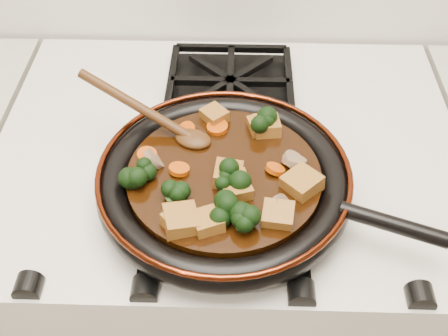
{
  "coord_description": "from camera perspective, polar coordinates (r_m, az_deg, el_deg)",
  "views": [
    {
      "loc": [
        0.01,
        1.02,
        1.53
      ],
      "look_at": [
        -0.0,
        1.57,
        0.97
      ],
      "focal_mm": 45.0,
      "sensor_mm": 36.0,
      "label": 1
    }
  ],
  "objects": [
    {
      "name": "tofu_cube_7",
      "position": [
        0.72,
        -4.39,
        -5.32
      ],
      "size": [
        0.05,
        0.06,
        0.03
      ],
      "primitive_type": "cube",
      "rotation": [
        -0.02,
        0.1,
        0.26
      ],
      "color": "#925F21",
      "rests_on": "braising_sauce"
    },
    {
      "name": "burner_grate_back",
      "position": [
        1.01,
        0.63,
        8.4
      ],
      "size": [
        0.23,
        0.23,
        0.03
      ],
      "primitive_type": null,
      "color": "black",
      "rests_on": "stove"
    },
    {
      "name": "tofu_cube_3",
      "position": [
        0.87,
        -0.98,
        5.32
      ],
      "size": [
        0.05,
        0.05,
        0.02
      ],
      "primitive_type": "cube",
      "rotation": [
        -0.03,
        0.05,
        2.26
      ],
      "color": "#925F21",
      "rests_on": "braising_sauce"
    },
    {
      "name": "broccoli_floret_3",
      "position": [
        0.78,
        -8.52,
        -0.71
      ],
      "size": [
        0.07,
        0.07,
        0.06
      ],
      "primitive_type": null,
      "rotation": [
        0.0,
        0.18,
        0.13
      ],
      "color": "black",
      "rests_on": "braising_sauce"
    },
    {
      "name": "broccoli_floret_2",
      "position": [
        0.76,
        0.73,
        -1.28
      ],
      "size": [
        0.09,
        0.09,
        0.07
      ],
      "primitive_type": null,
      "rotation": [
        0.22,
        -0.12,
        2.4
      ],
      "color": "black",
      "rests_on": "braising_sauce"
    },
    {
      "name": "mushroom_slice_3",
      "position": [
        0.74,
        5.94,
        -3.88
      ],
      "size": [
        0.03,
        0.04,
        0.03
      ],
      "primitive_type": "cylinder",
      "rotation": [
        0.83,
        0.0,
        1.45
      ],
      "color": "#7E6449",
      "rests_on": "braising_sauce"
    },
    {
      "name": "braising_sauce",
      "position": [
        0.79,
        -0.0,
        -1.06
      ],
      "size": [
        0.27,
        0.27,
        0.02
      ],
      "primitive_type": "cylinder",
      "color": "black",
      "rests_on": "skillet"
    },
    {
      "name": "tofu_cube_2",
      "position": [
        0.85,
        4.38,
        4.28
      ],
      "size": [
        0.04,
        0.05,
        0.03
      ],
      "primitive_type": "cube",
      "rotation": [
        -0.11,
        -0.02,
        0.13
      ],
      "color": "#925F21",
      "rests_on": "braising_sauce"
    },
    {
      "name": "tofu_cube_0",
      "position": [
        0.76,
        1.11,
        -1.56
      ],
      "size": [
        0.05,
        0.05,
        0.03
      ],
      "primitive_type": "cube",
      "rotation": [
        0.08,
        0.11,
        0.29
      ],
      "color": "#925F21",
      "rests_on": "braising_sauce"
    },
    {
      "name": "mushroom_slice_2",
      "position": [
        0.8,
        -7.08,
        0.89
      ],
      "size": [
        0.04,
        0.04,
        0.03
      ],
      "primitive_type": "cylinder",
      "rotation": [
        0.94,
        0.0,
        2.05
      ],
      "color": "#7E6449",
      "rests_on": "braising_sauce"
    },
    {
      "name": "broccoli_floret_0",
      "position": [
        0.73,
        0.54,
        -4.37
      ],
      "size": [
        0.07,
        0.07,
        0.08
      ],
      "primitive_type": null,
      "rotation": [
        -0.2,
        0.24,
        3.1
      ],
      "color": "black",
      "rests_on": "braising_sauce"
    },
    {
      "name": "tofu_cube_5",
      "position": [
        0.73,
        5.51,
        -4.81
      ],
      "size": [
        0.05,
        0.04,
        0.03
      ],
      "primitive_type": "cube",
      "rotation": [
        -0.11,
        0.02,
        3.0
      ],
      "color": "#925F21",
      "rests_on": "braising_sauce"
    },
    {
      "name": "broccoli_floret_5",
      "position": [
        0.85,
        4.05,
        4.46
      ],
      "size": [
        0.09,
        0.09,
        0.06
      ],
      "primitive_type": null,
      "rotation": [
        0.01,
        -0.07,
        0.66
      ],
      "color": "black",
      "rests_on": "braising_sauce"
    },
    {
      "name": "carrot_coin_4",
      "position": [
        0.85,
        -0.67,
        4.16
      ],
      "size": [
        0.03,
        0.03,
        0.01
      ],
      "primitive_type": "cylinder",
      "rotation": [
        0.03,
        -0.08,
        0.0
      ],
      "color": "#BD4305",
      "rests_on": "braising_sauce"
    },
    {
      "name": "mushroom_slice_0",
      "position": [
        0.8,
        7.13,
        0.77
      ],
      "size": [
        0.04,
        0.04,
        0.02
      ],
      "primitive_type": "cylinder",
      "rotation": [
        0.52,
        0.0,
        1.72
      ],
      "color": "#7E6449",
      "rests_on": "braising_sauce"
    },
    {
      "name": "tofu_cube_6",
      "position": [
        0.77,
        7.92,
        -1.55
      ],
      "size": [
        0.06,
        0.06,
        0.03
      ],
      "primitive_type": "cube",
      "rotation": [
        -0.05,
        0.06,
        2.31
      ],
      "color": "#925F21",
      "rests_on": "braising_sauce"
    },
    {
      "name": "carrot_coin_1",
      "position": [
        0.81,
        -7.83,
        1.32
      ],
      "size": [
        0.03,
        0.03,
        0.01
      ],
      "primitive_type": "cylinder",
      "rotation": [
        0.09,
        0.09,
        0.0
      ],
      "color": "#BD4305",
      "rests_on": "braising_sauce"
    },
    {
      "name": "tofu_cube_8",
      "position": [
        0.72,
        -1.69,
        -5.47
      ],
      "size": [
        0.05,
        0.05,
        0.02
      ],
      "primitive_type": "cube",
      "rotation": [
        -0.03,
        0.07,
        1.94
      ],
      "color": "#925F21",
      "rests_on": "braising_sauce"
    },
    {
      "name": "carrot_coin_3",
      "position": [
        0.79,
        -4.58,
        -0.12
      ],
      "size": [
        0.03,
        0.03,
        0.02
      ],
      "primitive_type": "cylinder",
      "rotation": [
        -0.18,
        0.11,
        0.0
      ],
      "color": "#BD4305",
      "rests_on": "braising_sauce"
    },
    {
      "name": "carrot_coin_0",
      "position": [
        0.79,
        5.22,
        -0.1
      ],
      "size": [
        0.03,
        0.03,
        0.02
      ],
      "primitive_type": "cylinder",
      "rotation": [
        -0.28,
        0.31,
        0.0
      ],
      "color": "#BD4305",
      "rests_on": "braising_sauce"
    },
    {
      "name": "tofu_cube_1",
      "position": [
        0.77,
        0.39,
        -0.7
      ],
      "size": [
        0.04,
        0.05,
        0.03
      ],
      "primitive_type": "cube",
      "rotation": [
        0.1,
        0.03,
        1.48
      ],
      "color": "#925F21",
      "rests_on": "braising_sauce"
    },
    {
      "name": "wooden_spoon",
      "position": [
        0.84,
        -6.16,
        4.72
      ],
      "size": [
        0.13,
        0.08,
        0.2
      ],
      "rotation": [
        0.0,
        0.0,
        2.75
      ],
      "color": "#41240E",
      "rests_on": "braising_sauce"
    },
    {
      "name": "tofu_cube_10",
      "position": [
        0.85,
        3.72,
        4.27
      ],
      "size": [
        0.04,
        0.05,
        0.02
      ],
      "primitive_type": "cube",
      "rotation": [
        -0.06,
        -0.08,
        1.89
      ],
      "color": "#925F21",
      "rests_on": "braising_sauce"
    },
    {
      "name": "broccoli_floret_1",
      "position": [
        0.75,
        -5.4,
        -3.01
      ],
      "size": [
        0.06,
        0.07,
        0.07
      ],
      "primitive_type": null,
      "rotation": [
        -0.12,
        -0.22,
        1.64
      ],
      "color": "black",
      "rests_on": "braising_sauce"
    },
    {
      "name": "burner_grate_front",
      "position": [
        0.81,
        0.2,
        -3.71
      ],
      "size": [
        0.23,
        0.23,
        0.03
      ],
      "primitive_type": null,
      "color": "black",
      "rests_on": "stove"
    },
    {
      "name": "stove",
      "position": [
        1.27,
        0.32,
        -12.62
      ],
      "size": [
        0.76,
        0.6,
        0.9
      ],
      "primitive_type": "cube",
      "color": "silver",
      "rests_on": "ground"
    },
    {
      "name": "skillet",
      "position": [
        0.8,
        0.13,
        -1.35
      ],
      "size": [
        0.47,
        0.36,
        0.05
      ],
      "rotation": [
        0.0,
        0.0,
        -0.36
      ],
      "color": "black",
      "rests_on": "burner_grate_front"
    },
    {
      "name": "tofu_cube_4",
      "position": [
        0.76,
        1.21,
        -2.19
      ],
      "size": [
        0.05,
        0.05,
        0.02
      ],
      "primitive_type": "cube",
      "rotation": [
        -0.02,
        0.02,
        0.32
      ],
      "color": "#925F21",
      "rests_on": "braising_sauce"
    },
    {
      "name": "carrot_coin_2",
      "position": [
        0.85,
        -3.8,
        3.86
      ],
      "size": [
        0.03,
        0.03,
        0.02
      ],
      "primitive_type": "cylinder",
      "rotation": [
        0.34,
        -0.33,
        0.0
      ],
      "color": "#BD4305",
      "rests_on": "braising_sauce"
    },
    {
      "name": "tofu_cube_9",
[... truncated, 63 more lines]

